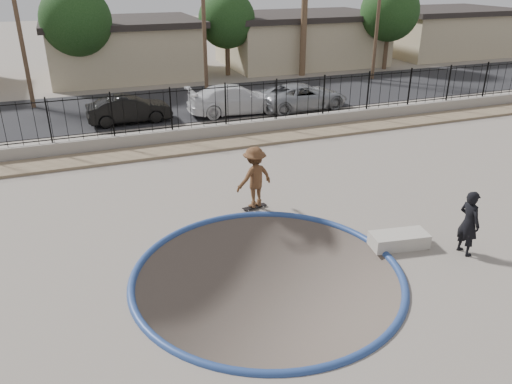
{
  "coord_description": "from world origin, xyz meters",
  "views": [
    {
      "loc": [
        -4.1,
        -10.95,
        7.21
      ],
      "look_at": [
        0.82,
        2.0,
        0.93
      ],
      "focal_mm": 35.0,
      "sensor_mm": 36.0,
      "label": 1
    }
  ],
  "objects_px": {
    "skater": "(255,180)",
    "car_c": "(236,99)",
    "videographer": "(469,223)",
    "car_d": "(303,96)",
    "concrete_ledge": "(399,240)",
    "skateboard": "(255,207)",
    "car_b": "(129,109)"
  },
  "relations": [
    {
      "from": "videographer",
      "to": "car_d",
      "type": "bearing_deg",
      "value": -12.09
    },
    {
      "from": "skateboard",
      "to": "concrete_ledge",
      "type": "height_order",
      "value": "concrete_ledge"
    },
    {
      "from": "skater",
      "to": "videographer",
      "type": "bearing_deg",
      "value": 117.76
    },
    {
      "from": "car_d",
      "to": "skateboard",
      "type": "bearing_deg",
      "value": 143.2
    },
    {
      "from": "car_b",
      "to": "car_d",
      "type": "xyz_separation_m",
      "value": [
        9.29,
        -0.68,
        0.01
      ]
    },
    {
      "from": "skater",
      "to": "concrete_ledge",
      "type": "height_order",
      "value": "skater"
    },
    {
      "from": "skateboard",
      "to": "car_b",
      "type": "xyz_separation_m",
      "value": [
        -2.42,
        11.34,
        0.65
      ]
    },
    {
      "from": "car_b",
      "to": "car_d",
      "type": "relative_size",
      "value": 0.83
    },
    {
      "from": "videographer",
      "to": "skateboard",
      "type": "bearing_deg",
      "value": 40.66
    },
    {
      "from": "videographer",
      "to": "car_c",
      "type": "relative_size",
      "value": 0.36
    },
    {
      "from": "skateboard",
      "to": "concrete_ledge",
      "type": "relative_size",
      "value": 0.53
    },
    {
      "from": "videographer",
      "to": "car_d",
      "type": "xyz_separation_m",
      "value": [
        2.46,
        15.3,
        -0.2
      ]
    },
    {
      "from": "car_b",
      "to": "car_c",
      "type": "xyz_separation_m",
      "value": [
        5.54,
        -0.2,
        0.07
      ]
    },
    {
      "from": "car_c",
      "to": "car_d",
      "type": "relative_size",
      "value": 1.03
    },
    {
      "from": "skateboard",
      "to": "videographer",
      "type": "bearing_deg",
      "value": -55.26
    },
    {
      "from": "car_c",
      "to": "car_d",
      "type": "distance_m",
      "value": 3.78
    },
    {
      "from": "skateboard",
      "to": "concrete_ledge",
      "type": "xyz_separation_m",
      "value": [
        2.95,
        -3.7,
        0.14
      ]
    },
    {
      "from": "skater",
      "to": "car_d",
      "type": "height_order",
      "value": "skater"
    },
    {
      "from": "car_c",
      "to": "car_d",
      "type": "xyz_separation_m",
      "value": [
        3.75,
        -0.47,
        -0.05
      ]
    },
    {
      "from": "concrete_ledge",
      "to": "car_c",
      "type": "height_order",
      "value": "car_c"
    },
    {
      "from": "skater",
      "to": "skateboard",
      "type": "xyz_separation_m",
      "value": [
        0.0,
        0.0,
        -0.95
      ]
    },
    {
      "from": "skateboard",
      "to": "car_b",
      "type": "relative_size",
      "value": 0.21
    },
    {
      "from": "concrete_ledge",
      "to": "car_c",
      "type": "distance_m",
      "value": 14.85
    },
    {
      "from": "skater",
      "to": "car_c",
      "type": "height_order",
      "value": "skater"
    },
    {
      "from": "skateboard",
      "to": "car_c",
      "type": "height_order",
      "value": "car_c"
    },
    {
      "from": "videographer",
      "to": "car_d",
      "type": "height_order",
      "value": "videographer"
    },
    {
      "from": "car_d",
      "to": "car_c",
      "type": "bearing_deg",
      "value": 78.82
    },
    {
      "from": "skateboard",
      "to": "car_c",
      "type": "xyz_separation_m",
      "value": [
        3.12,
        11.14,
        0.72
      ]
    },
    {
      "from": "skater",
      "to": "concrete_ledge",
      "type": "relative_size",
      "value": 1.25
    },
    {
      "from": "car_c",
      "to": "concrete_ledge",
      "type": "bearing_deg",
      "value": -178.95
    },
    {
      "from": "skater",
      "to": "videographer",
      "type": "distance_m",
      "value": 6.4
    },
    {
      "from": "skateboard",
      "to": "car_d",
      "type": "height_order",
      "value": "car_d"
    }
  ]
}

